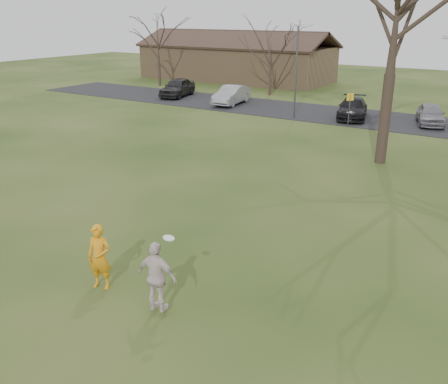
% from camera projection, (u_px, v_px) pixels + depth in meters
% --- Properties ---
extents(ground, '(120.00, 120.00, 0.00)m').
position_uv_depth(ground, '(142.00, 290.00, 12.75)').
color(ground, '#1E380F').
rests_on(ground, ground).
extents(parking_strip, '(62.00, 6.50, 0.04)m').
position_uv_depth(parking_strip, '(392.00, 121.00, 32.57)').
color(parking_strip, black).
rests_on(parking_strip, ground).
extents(player_defender, '(0.75, 0.61, 1.77)m').
position_uv_depth(player_defender, '(100.00, 257.00, 12.61)').
color(player_defender, orange).
rests_on(player_defender, ground).
extents(car_0, '(2.82, 4.83, 1.54)m').
position_uv_depth(car_0, '(177.00, 87.00, 41.72)').
color(car_0, black).
rests_on(car_0, parking_strip).
extents(car_1, '(2.02, 4.52, 1.44)m').
position_uv_depth(car_1, '(231.00, 95.00, 38.23)').
color(car_1, '#98979C').
rests_on(car_1, parking_strip).
extents(car_3, '(3.00, 4.91, 1.33)m').
position_uv_depth(car_3, '(353.00, 108.00, 33.19)').
color(car_3, black).
rests_on(car_3, parking_strip).
extents(car_4, '(2.57, 4.15, 1.32)m').
position_uv_depth(car_4, '(431.00, 114.00, 31.30)').
color(car_4, gray).
rests_on(car_4, parking_strip).
extents(catching_play, '(1.09, 0.62, 1.93)m').
position_uv_depth(catching_play, '(157.00, 277.00, 11.41)').
color(catching_play, silver).
rests_on(catching_play, ground).
extents(building, '(20.60, 8.50, 5.14)m').
position_uv_depth(building, '(236.00, 61.00, 52.25)').
color(building, '#8C6D4C').
rests_on(building, ground).
extents(lamp_post, '(0.34, 0.34, 6.27)m').
position_uv_depth(lamp_post, '(297.00, 59.00, 32.23)').
color(lamp_post, '#47474C').
rests_on(lamp_post, ground).
extents(sign_yellow, '(0.35, 0.35, 2.08)m').
position_uv_depth(sign_yellow, '(350.00, 103.00, 30.70)').
color(sign_yellow, '#47474C').
rests_on(sign_yellow, ground).
extents(big_tree, '(9.00, 9.00, 14.00)m').
position_uv_depth(big_tree, '(398.00, 8.00, 21.22)').
color(big_tree, '#352821').
rests_on(big_tree, ground).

